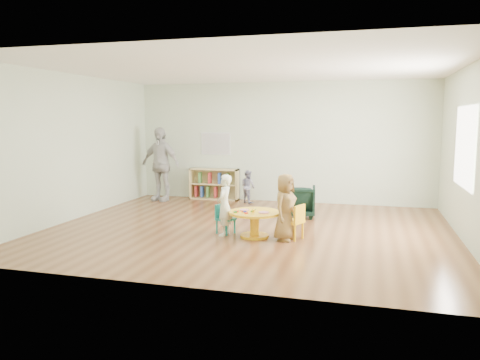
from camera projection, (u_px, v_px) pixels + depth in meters
The scene contains 11 objects.
room at pixel (250, 122), 8.05m from camera, with size 7.10×7.00×2.80m.
activity_table at pixel (255, 219), 7.72m from camera, with size 0.85×0.85×0.47m.
kid_chair_left at pixel (224, 218), 7.97m from camera, with size 0.35×0.35×0.50m.
kid_chair_right at pixel (295, 221), 7.56m from camera, with size 0.40×0.40×0.57m.
bookshelf at pixel (214, 184), 11.41m from camera, with size 1.20×0.30×0.75m.
alphabet_poster at pixel (216, 144), 11.40m from camera, with size 0.74×0.01×0.54m.
armchair at pixel (298, 201), 9.35m from camera, with size 0.67×0.69×0.63m, color black.
child_left at pixel (224, 205), 7.81m from camera, with size 0.37×0.25×1.03m, color white.
child_right at pixel (285, 207), 7.48m from camera, with size 0.53×0.34×1.08m, color gold.
toddler at pixel (248, 187), 10.89m from camera, with size 0.37×0.29×0.77m, color #1E1D48.
adult_caretaker at pixel (160, 164), 11.15m from camera, with size 1.03×0.43×1.75m, color silver.
Camera 1 is at (2.02, -7.86, 1.93)m, focal length 35.00 mm.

